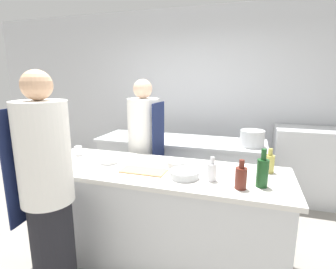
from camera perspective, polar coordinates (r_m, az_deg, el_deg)
The scene contains 18 objects.
ground_plane at distance 2.86m, azimuth -2.35°, elevation -24.71°, with size 16.00×16.00×0.00m, color gray.
wall_back at distance 4.36m, azimuth 7.22°, elevation 7.98°, with size 8.00×0.06×2.80m.
prep_counter at distance 2.61m, azimuth -2.44°, elevation -16.77°, with size 2.38×0.81×0.90m.
pass_counter at distance 3.68m, azimuth 2.53°, elevation -7.89°, with size 2.25×0.71×0.90m.
oven_range at distance 4.18m, azimuth 28.28°, elevation -5.94°, with size 0.94×0.61×1.04m.
chef_at_prep_near at distance 2.18m, azimuth -24.76°, elevation -11.32°, with size 0.40×0.38×1.78m.
chef_at_stove at distance 3.19m, azimuth -5.19°, elevation -3.59°, with size 0.39×0.37×1.71m.
bottle_olive_oil at distance 2.68m, azimuth -24.64°, elevation -4.25°, with size 0.07×0.07×0.27m.
bottle_vinegar at distance 2.16m, azimuth 9.55°, elevation -7.91°, with size 0.07×0.07×0.20m.
bottle_wine at distance 2.14m, azimuth 19.87°, elevation -7.65°, with size 0.09×0.09×0.30m.
bottle_cooking_oil at distance 2.48m, azimuth 21.21°, elevation -5.81°, with size 0.08×0.08×0.22m.
bottle_sauce at distance 2.06m, azimuth 15.59°, elevation -8.97°, with size 0.09×0.09×0.23m.
bowl_mixing_large at distance 2.47m, azimuth 1.85°, elevation -6.42°, with size 0.18×0.18×0.05m.
bowl_prep_small at distance 2.22m, azimuth 3.58°, elevation -8.59°, with size 0.25×0.25×0.06m.
bowl_ceramic_blue at distance 2.65m, azimuth -12.82°, elevation -5.17°, with size 0.19×0.19×0.08m.
cup at distance 2.97m, azimuth -18.92°, elevation -3.38°, with size 0.07×0.07×0.10m.
cutting_board at distance 2.37m, azimuth -5.38°, elevation -7.88°, with size 0.40×0.19×0.01m.
stockpot at distance 3.33m, azimuth 17.86°, elevation -0.81°, with size 0.29×0.29×0.20m.
Camera 1 is at (0.80, -2.14, 1.72)m, focal length 28.00 mm.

